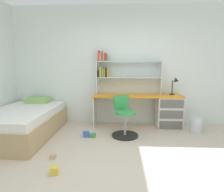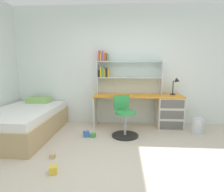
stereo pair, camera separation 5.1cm
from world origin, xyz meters
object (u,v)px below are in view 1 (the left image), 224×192
Objects in this scene: toy_block_green_1 at (93,135)px; swivel_chair at (124,120)px; desk_lamp at (176,83)px; toy_block_natural_0 at (53,156)px; bookshelf_hutch at (119,69)px; waste_bin at (197,125)px; desk at (160,109)px; toy_block_blue_2 at (86,134)px; toy_block_yellow_3 at (54,170)px; bed_platform at (23,122)px.

swivel_chair is at bearing 11.75° from toy_block_green_1.
desk_lamp is 2.13m from toy_block_green_1.
swivel_chair is 1.49m from toy_block_natural_0.
waste_bin is (1.62, -0.49, -1.14)m from bookshelf_hutch.
desk reaches higher than toy_block_natural_0.
desk is 1.75m from toy_block_blue_2.
toy_block_green_1 is at bearing -8.55° from toy_block_blue_2.
desk_lamp is 3.88× the size of toy_block_yellow_3.
desk_lamp is 3.03m from toy_block_yellow_3.
toy_block_blue_2 is (0.33, 0.89, 0.02)m from toy_block_natural_0.
swivel_chair reaches higher than toy_block_green_1.
swivel_chair is (-0.82, -0.60, -0.10)m from desk.
swivel_chair is at bearing 43.04° from toy_block_natural_0.
desk_lamp is 3.58× the size of toy_block_blue_2.
desk_lamp reaches higher than toy_block_yellow_3.
toy_block_yellow_3 is (-0.30, -1.26, 0.01)m from toy_block_green_1.
desk_lamp reaches higher than swivel_chair.
toy_block_yellow_3 reaches higher than toy_block_green_1.
bookshelf_hutch is at bearing 69.66° from toy_block_yellow_3.
desk is 19.86× the size of toy_block_yellow_3.
toy_block_green_1 is at bearing 62.22° from toy_block_natural_0.
toy_block_blue_2 is (-1.88, -0.74, -0.94)m from desk_lamp.
waste_bin reaches higher than toy_block_blue_2.
desk is 2.50m from toy_block_natural_0.
desk_lamp is (0.32, 0.04, 0.58)m from desk.
waste_bin is at bearing 9.30° from swivel_chair.
waste_bin is 2.14m from toy_block_green_1.
desk is 23.57× the size of toy_block_green_1.
bookshelf_hutch reaches higher than swivel_chair.
toy_block_green_1 is 0.78× the size of toy_block_blue_2.
bed_platform is (-2.81, -0.69, -0.14)m from desk.
desk is 27.18× the size of toy_block_natural_0.
toy_block_green_1 is at bearing -153.01° from desk.
waste_bin is at bearing 25.85° from toy_block_natural_0.
waste_bin is (1.50, 0.25, -0.16)m from swivel_chair.
swivel_chair is at bearing -143.70° from desk.
toy_block_yellow_3 is at bearing -97.50° from toy_block_blue_2.
toy_block_blue_2 is 1.08× the size of toy_block_yellow_3.
bookshelf_hutch is 2.04m from waste_bin.
toy_block_yellow_3 is (-2.05, -2.02, -0.94)m from desk_lamp.
desk_lamp reaches higher than desk.
bookshelf_hutch is 2.35m from toy_block_natural_0.
desk is at bearing -8.52° from bookshelf_hutch.
bookshelf_hutch is at bearing 23.89° from bed_platform.
bookshelf_hutch is 0.77× the size of bed_platform.
bed_platform is (-2.00, -0.09, -0.05)m from swivel_chair.
bed_platform reaches higher than toy_block_natural_0.
toy_block_blue_2 is (-0.13, 0.02, 0.01)m from toy_block_green_1.
desk is 6.17× the size of waste_bin.
desk is 5.12× the size of desk_lamp.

